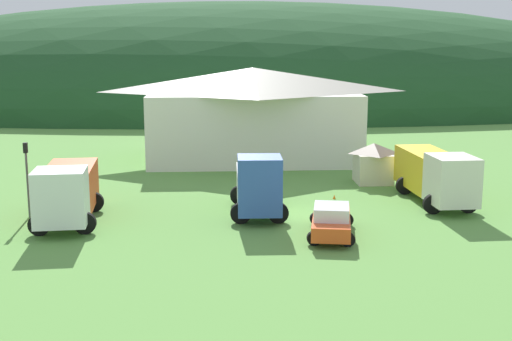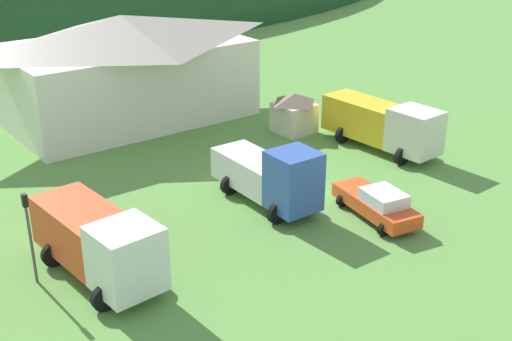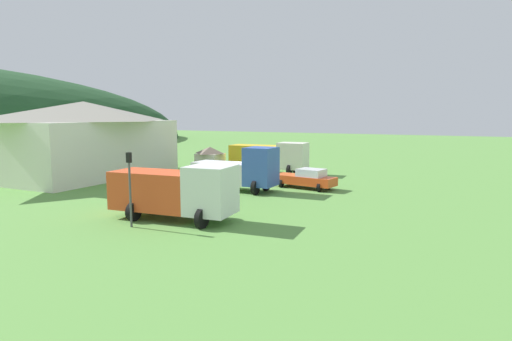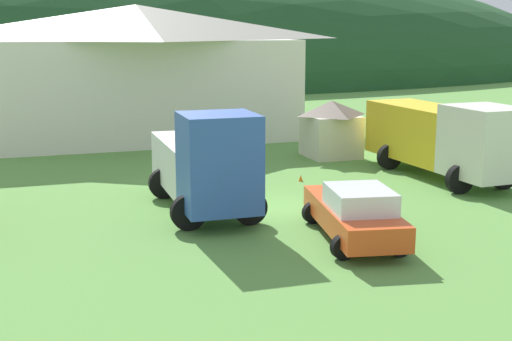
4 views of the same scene
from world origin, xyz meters
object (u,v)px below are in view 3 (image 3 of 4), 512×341
(traffic_light_west, at_px, (130,182))
(box_truck_blue, at_px, (241,170))
(traffic_cone_near_pickup, at_px, (232,180))
(service_pickup_orange, at_px, (306,178))
(heavy_rig_striped, at_px, (271,156))
(depot_building, at_px, (85,138))
(play_shed_cream, at_px, (210,159))
(heavy_rig_white, at_px, (177,190))

(traffic_light_west, bearing_deg, box_truck_blue, -0.95)
(traffic_cone_near_pickup, bearing_deg, service_pickup_orange, -100.99)
(service_pickup_orange, xyz_separation_m, traffic_cone_near_pickup, (1.51, 7.80, -0.83))
(heavy_rig_striped, bearing_deg, depot_building, -150.26)
(play_shed_cream, distance_m, heavy_rig_striped, 6.40)
(play_shed_cream, bearing_deg, box_truck_blue, -135.90)
(traffic_light_west, bearing_deg, traffic_cone_near_pickup, 10.67)
(play_shed_cream, height_order, heavy_rig_striped, heavy_rig_striped)
(depot_building, height_order, heavy_rig_striped, depot_building)
(service_pickup_orange, distance_m, traffic_cone_near_pickup, 7.98)
(service_pickup_orange, bearing_deg, box_truck_blue, -132.37)
(box_truck_blue, distance_m, service_pickup_orange, 5.54)
(depot_building, xyz_separation_m, play_shed_cream, (7.57, -9.67, -2.39))
(play_shed_cream, height_order, service_pickup_orange, play_shed_cream)
(box_truck_blue, height_order, traffic_cone_near_pickup, box_truck_blue)
(service_pickup_orange, height_order, traffic_light_west, traffic_light_west)
(traffic_light_west, bearing_deg, depot_building, 53.11)
(play_shed_cream, distance_m, service_pickup_orange, 13.29)
(traffic_light_west, bearing_deg, heavy_rig_striped, 4.57)
(heavy_rig_striped, xyz_separation_m, traffic_cone_near_pickup, (-5.72, 1.42, -1.77))
(depot_building, height_order, heavy_rig_white, depot_building)
(heavy_rig_striped, height_order, traffic_light_west, traffic_light_west)
(play_shed_cream, bearing_deg, traffic_light_west, -159.36)
(heavy_rig_striped, bearing_deg, play_shed_cream, -161.38)
(box_truck_blue, height_order, heavy_rig_striped, box_truck_blue)
(heavy_rig_white, relative_size, heavy_rig_striped, 0.92)
(play_shed_cream, bearing_deg, heavy_rig_white, -153.49)
(play_shed_cream, xyz_separation_m, traffic_light_west, (-20.68, -7.79, 1.12))
(box_truck_blue, relative_size, service_pickup_orange, 1.28)
(depot_building, distance_m, traffic_cone_near_pickup, 15.28)
(heavy_rig_striped, bearing_deg, traffic_cone_near_pickup, -106.48)
(depot_building, distance_m, heavy_rig_white, 21.74)
(service_pickup_orange, bearing_deg, play_shed_cream, 168.35)
(heavy_rig_white, xyz_separation_m, heavy_rig_striped, (20.62, 3.18, 0.01))
(depot_building, bearing_deg, box_truck_blue, -92.20)
(play_shed_cream, height_order, traffic_light_west, traffic_light_west)
(heavy_rig_striped, distance_m, traffic_cone_near_pickup, 6.15)
(heavy_rig_striped, relative_size, traffic_cone_near_pickup, 15.81)
(traffic_light_west, bearing_deg, service_pickup_orange, -16.08)
(heavy_rig_white, xyz_separation_m, service_pickup_orange, (13.38, -3.20, -0.93))
(depot_building, height_order, traffic_light_west, depot_building)
(play_shed_cream, relative_size, box_truck_blue, 0.39)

